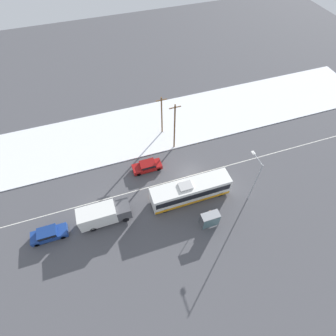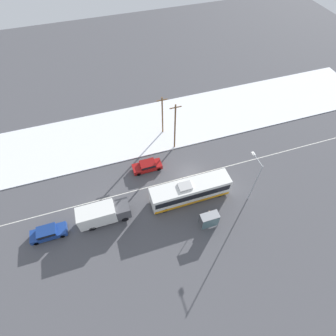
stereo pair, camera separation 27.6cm
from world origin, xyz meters
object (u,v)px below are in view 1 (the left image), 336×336
bus_shelter (211,220)px  utility_pole_snowlot (162,115)px  box_truck (103,214)px  utility_pole_roadside (175,127)px  streetlamp (255,176)px  parked_car_near_truck (48,234)px  sedan_car (147,166)px  pedestrian_at_stop (210,213)px  city_bus (190,191)px

bus_shelter → utility_pole_snowlot: size_ratio=0.33×
box_truck → utility_pole_roadside: size_ratio=0.77×
box_truck → utility_pole_snowlot: utility_pole_snowlot is taller
streetlamp → parked_car_near_truck: bearing=174.8°
sedan_car → pedestrian_at_stop: (5.69, -10.67, 0.32)m
box_truck → sedan_car: size_ratio=1.51×
sedan_car → utility_pole_snowlot: utility_pole_snowlot is taller
box_truck → parked_car_near_truck: bearing=-179.5°
city_bus → utility_pole_roadside: bearing=84.0°
pedestrian_at_stop → utility_pole_snowlot: (-1.05, 17.76, 2.75)m
utility_pole_snowlot → city_bus: bearing=-91.0°
utility_pole_snowlot → bus_shelter: bearing=-87.9°
box_truck → utility_pole_snowlot: (12.41, 13.70, 2.23)m
sedan_car → parked_car_near_truck: 16.43m
box_truck → parked_car_near_truck: box_truck is taller
sedan_car → box_truck: bearing=40.4°
bus_shelter → utility_pole_roadside: 15.17m
box_truck → pedestrian_at_stop: size_ratio=3.69×
sedan_car → utility_pole_roadside: bearing=-150.4°
box_truck → utility_pole_roadside: 16.69m
parked_car_near_truck → utility_pole_snowlot: utility_pole_snowlot is taller
pedestrian_at_stop → utility_pole_snowlot: 18.00m
parked_car_near_truck → city_bus: bearing=-0.5°
utility_pole_roadside → pedestrian_at_stop: bearing=-89.1°
city_bus → streetlamp: 8.81m
box_truck → streetlamp: streetlamp is taller
box_truck → parked_car_near_truck: (-7.25, -0.06, -0.81)m
city_bus → bus_shelter: city_bus is taller
city_bus → box_truck: 12.18m
sedan_car → bus_shelter: 12.95m
city_bus → sedan_car: 8.18m
city_bus → utility_pole_roadside: size_ratio=1.27×
pedestrian_at_stop → utility_pole_roadside: bearing=90.9°
parked_car_near_truck → utility_pole_roadside: utility_pole_roadside is taller
parked_car_near_truck → pedestrian_at_stop: bearing=-10.9°
sedan_car → parked_car_near_truck: size_ratio=0.99×
sedan_car → utility_pole_roadside: size_ratio=0.51×
sedan_car → bus_shelter: size_ratio=1.86×
bus_shelter → utility_pole_snowlot: bearing=92.1°
parked_car_near_truck → utility_pole_snowlot: (19.66, 13.77, 3.04)m
box_truck → sedan_car: (7.77, 6.62, -0.84)m
box_truck → pedestrian_at_stop: bearing=-16.8°
pedestrian_at_stop → streetlamp: (6.60, 1.51, 3.72)m
box_truck → bus_shelter: size_ratio=2.81×
pedestrian_at_stop → utility_pole_roadside: size_ratio=0.21×
city_bus → utility_pole_roadside: utility_pole_roadside is taller
pedestrian_at_stop → parked_car_near_truck: bearing=169.1°
pedestrian_at_stop → streetlamp: size_ratio=0.24×
utility_pole_roadside → utility_pole_snowlot: 4.13m
utility_pole_roadside → city_bus: bearing=-96.0°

